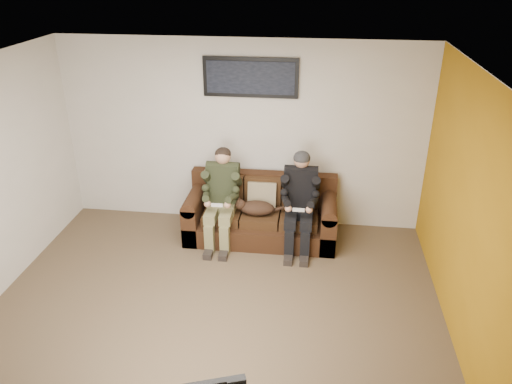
# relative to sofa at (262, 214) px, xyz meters

# --- Properties ---
(floor) EXTENTS (5.00, 5.00, 0.00)m
(floor) POSITION_rel_sofa_xyz_m (-0.32, -1.82, -0.31)
(floor) COLOR brown
(floor) RESTS_ON ground
(ceiling) EXTENTS (5.00, 5.00, 0.00)m
(ceiling) POSITION_rel_sofa_xyz_m (-0.32, -1.82, 2.29)
(ceiling) COLOR silver
(ceiling) RESTS_ON ground
(wall_back) EXTENTS (5.00, 0.00, 5.00)m
(wall_back) POSITION_rel_sofa_xyz_m (-0.32, 0.43, 0.99)
(wall_back) COLOR beige
(wall_back) RESTS_ON ground
(wall_right) EXTENTS (0.00, 4.50, 4.50)m
(wall_right) POSITION_rel_sofa_xyz_m (2.18, -1.82, 0.99)
(wall_right) COLOR beige
(wall_right) RESTS_ON ground
(accent_wall_right) EXTENTS (0.00, 4.50, 4.50)m
(accent_wall_right) POSITION_rel_sofa_xyz_m (2.17, -1.82, 0.99)
(accent_wall_right) COLOR #AA7611
(accent_wall_right) RESTS_ON ground
(sofa) EXTENTS (2.02, 0.87, 0.83)m
(sofa) POSITION_rel_sofa_xyz_m (0.00, 0.00, 0.00)
(sofa) COLOR #371E10
(sofa) RESTS_ON ground
(throw_pillow) EXTENTS (0.39, 0.18, 0.38)m
(throw_pillow) POSITION_rel_sofa_xyz_m (0.00, 0.04, 0.28)
(throw_pillow) COLOR #8C7C5C
(throw_pillow) RESTS_ON sofa
(throw_blanket) EXTENTS (0.41, 0.20, 0.07)m
(throw_blanket) POSITION_rel_sofa_xyz_m (-0.61, 0.25, 0.51)
(throw_blanket) COLOR gray
(throw_blanket) RESTS_ON sofa
(person_left) EXTENTS (0.51, 0.87, 1.26)m
(person_left) POSITION_rel_sofa_xyz_m (-0.52, -0.17, 0.39)
(person_left) COLOR olive
(person_left) RESTS_ON sofa
(person_right) EXTENTS (0.51, 0.86, 1.27)m
(person_right) POSITION_rel_sofa_xyz_m (0.52, -0.17, 0.39)
(person_right) COLOR black
(person_right) RESTS_ON sofa
(cat) EXTENTS (0.66, 0.26, 0.24)m
(cat) POSITION_rel_sofa_xyz_m (-0.06, -0.18, 0.19)
(cat) COLOR #43291A
(cat) RESTS_ON sofa
(framed_poster) EXTENTS (1.25, 0.05, 0.52)m
(framed_poster) POSITION_rel_sofa_xyz_m (-0.20, 0.39, 1.79)
(framed_poster) COLOR black
(framed_poster) RESTS_ON wall_back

